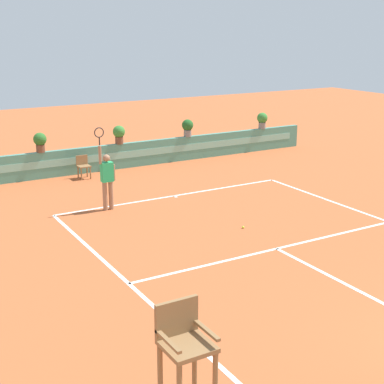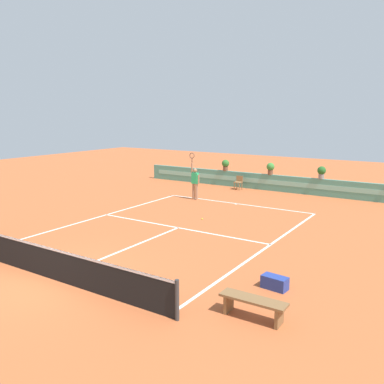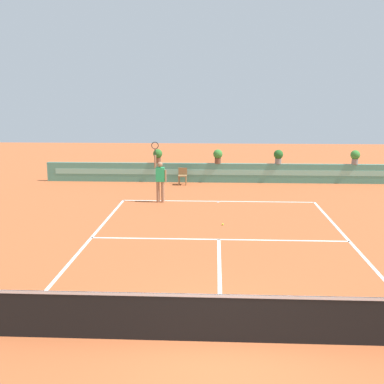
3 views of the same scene
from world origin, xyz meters
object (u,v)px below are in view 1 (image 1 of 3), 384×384
object	(u,v)px
tennis_player	(107,177)
tennis_ball_near_baseline	(243,227)
ball_kid_chair	(83,166)
potted_plant_far_right	(262,119)
potted_plant_left	(40,141)
umpire_chair	(185,364)
potted_plant_right	(188,127)
potted_plant_centre	(119,133)

from	to	relation	value
tennis_player	tennis_ball_near_baseline	xyz separation A→B (m)	(2.61, -3.51, -1.02)
ball_kid_chair	potted_plant_far_right	distance (m)	8.87
tennis_player	potted_plant_left	world-z (taller)	tennis_player
umpire_chair	tennis_ball_near_baseline	xyz separation A→B (m)	(5.74, 6.83, -1.31)
umpire_chair	potted_plant_far_right	xyz separation A→B (m)	(12.59, 15.13, 0.07)
ball_kid_chair	potted_plant_right	distance (m)	5.03
tennis_player	potted_plant_right	xyz separation A→B (m)	(5.57, 4.79, 0.36)
potted_plant_centre	potted_plant_far_right	bearing A→B (deg)	0.00
umpire_chair	tennis_player	world-z (taller)	tennis_player
potted_plant_right	potted_plant_far_right	world-z (taller)	same
ball_kid_chair	potted_plant_left	size ratio (longest dim) A/B	1.17
umpire_chair	potted_plant_right	distance (m)	17.45
potted_plant_centre	tennis_ball_near_baseline	bearing A→B (deg)	-88.94
potted_plant_left	ball_kid_chair	bearing A→B (deg)	-28.55
potted_plant_right	potted_plant_left	size ratio (longest dim) A/B	1.00
potted_plant_far_right	tennis_player	bearing A→B (deg)	-153.17
potted_plant_left	tennis_player	bearing A→B (deg)	-82.05
potted_plant_right	tennis_player	bearing A→B (deg)	-139.32
tennis_ball_near_baseline	potted_plant_left	bearing A→B (deg)	111.58
umpire_chair	potted_plant_right	size ratio (longest dim) A/B	2.96
tennis_player	potted_plant_centre	xyz separation A→B (m)	(2.46, 4.79, 0.36)
tennis_ball_near_baseline	ball_kid_chair	bearing A→B (deg)	104.36
ball_kid_chair	tennis_player	distance (m)	4.15
umpire_chair	tennis_player	xyz separation A→B (m)	(3.13, 10.34, -0.29)
tennis_player	potted_plant_centre	distance (m)	5.39
tennis_player	potted_plant_far_right	xyz separation A→B (m)	(9.46, 4.79, 0.36)
tennis_player	potted_plant_centre	world-z (taller)	tennis_player
potted_plant_centre	potted_plant_far_right	size ratio (longest dim) A/B	1.00
ball_kid_chair	potted_plant_left	world-z (taller)	potted_plant_left
tennis_player	potted_plant_far_right	distance (m)	10.61
potted_plant_left	potted_plant_centre	size ratio (longest dim) A/B	1.00
umpire_chair	potted_plant_right	world-z (taller)	umpire_chair
potted_plant_right	ball_kid_chair	bearing A→B (deg)	-171.49
potted_plant_right	potted_plant_left	xyz separation A→B (m)	(-6.24, 0.00, 0.00)
potted_plant_right	potted_plant_centre	size ratio (longest dim) A/B	1.00
tennis_ball_near_baseline	potted_plant_far_right	distance (m)	10.85
potted_plant_right	umpire_chair	bearing A→B (deg)	-119.90
tennis_ball_near_baseline	potted_plant_right	distance (m)	8.92
tennis_ball_near_baseline	potted_plant_right	bearing A→B (deg)	70.39
ball_kid_chair	potted_plant_left	bearing A→B (deg)	151.45
umpire_chair	potted_plant_left	world-z (taller)	umpire_chair
potted_plant_far_right	potted_plant_left	bearing A→B (deg)	180.00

